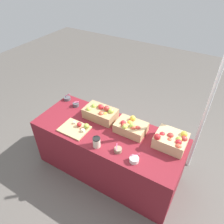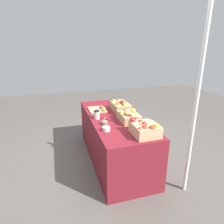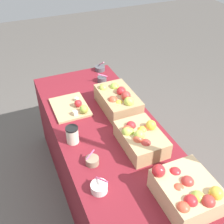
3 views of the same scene
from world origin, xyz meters
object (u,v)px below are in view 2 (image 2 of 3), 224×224
Objects in this scene: apple_crate_left at (145,129)px; coffee_cup at (97,115)px; cutting_board_front at (98,109)px; sample_bowl_mid at (106,129)px; sample_bowl_extra at (114,102)px; tent_pole at (195,110)px; sample_bowl_far at (114,99)px; apple_crate_right at (120,106)px; sample_bowl_near at (105,123)px; apple_crate_middle at (128,116)px.

apple_crate_left reaches higher than coffee_cup.
sample_bowl_mid is (0.83, -0.09, 0.01)m from cutting_board_front.
apple_crate_left is 1.40m from sample_bowl_extra.
sample_bowl_mid is at bearing -118.25° from tent_pole.
cutting_board_front is 3.35× the size of sample_bowl_extra.
sample_bowl_far is 0.05× the size of tent_pole.
cutting_board_front is 0.49m from sample_bowl_extra.
sample_bowl_mid is at bearing 2.67° from coffee_cup.
sample_bowl_extra is at bearing 177.94° from apple_crate_left.
apple_crate_right reaches higher than apple_crate_left.
coffee_cup reaches higher than sample_bowl_far.
sample_bowl_extra is (-1.14, 0.46, -0.00)m from sample_bowl_mid.
sample_bowl_near is at bearing -128.75° from tent_pole.
sample_bowl_near is (0.03, -0.36, -0.05)m from apple_crate_middle.
apple_crate_left is 0.49m from sample_bowl_mid.
sample_bowl_mid is 1.23m from sample_bowl_extra.
sample_bowl_extra is (-0.31, 0.38, 0.01)m from cutting_board_front.
sample_bowl_far is at bearing -168.19° from tent_pole.
apple_crate_middle is at bearing 27.03° from cutting_board_front.
apple_crate_right is 0.82m from sample_bowl_mid.
apple_crate_middle is 0.46m from apple_crate_right.
cutting_board_front is at bearing 174.94° from sample_bowl_near.
apple_crate_left is 0.93× the size of apple_crate_middle.
cutting_board_front is at bearing -50.65° from sample_bowl_extra.
sample_bowl_near is at bearing -24.94° from sample_bowl_extra.
sample_bowl_far is at bearing 171.49° from apple_crate_right.
apple_crate_left is 0.61m from sample_bowl_near.
apple_crate_right is at bearing -157.87° from tent_pole.
tent_pole is at bearing 22.13° from apple_crate_right.
sample_bowl_near is 0.88× the size of sample_bowl_extra.
apple_crate_right is at bearing 68.37° from cutting_board_front.
apple_crate_middle is at bearing 121.64° from sample_bowl_mid.
apple_crate_left is at bearing 2.79° from apple_crate_middle.
sample_bowl_mid reaches higher than sample_bowl_extra.
coffee_cup is (-0.71, -0.44, -0.02)m from apple_crate_left.
coffee_cup reaches higher than sample_bowl_mid.
apple_crate_right reaches higher than sample_bowl_extra.
sample_bowl_mid is (0.70, -0.43, -0.05)m from apple_crate_right.
sample_bowl_mid is (-0.25, -0.41, -0.06)m from apple_crate_left.
tent_pole is (0.24, 0.50, 0.27)m from apple_crate_left.
sample_bowl_near is (0.62, -0.05, 0.00)m from cutting_board_front.
apple_crate_middle is 0.67m from cutting_board_front.
coffee_cup is 0.06× the size of tent_pole.
tent_pole reaches higher than sample_bowl_mid.
apple_crate_middle is 0.17× the size of tent_pole.
cutting_board_front is at bearing 163.56° from coffee_cup.
tent_pole is at bearing 15.32° from sample_bowl_extra.
apple_crate_middle is (-0.49, -0.02, -0.01)m from apple_crate_left.
sample_bowl_far is (-1.11, 0.14, -0.05)m from apple_crate_middle.
tent_pole reaches higher than cutting_board_front.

